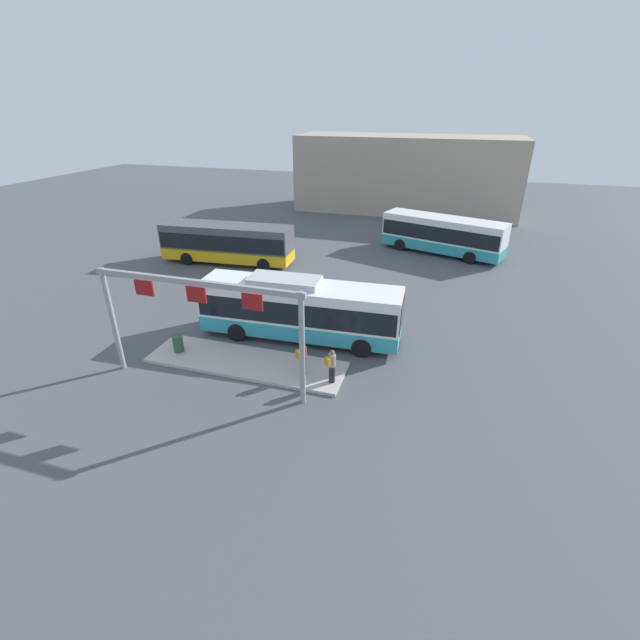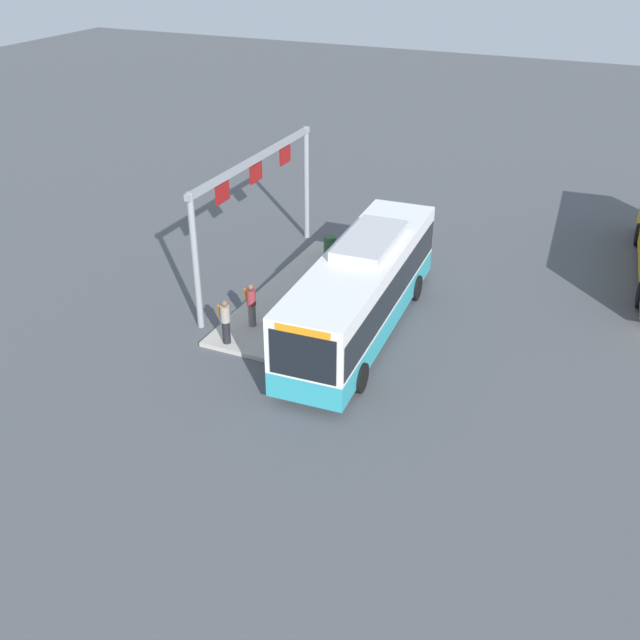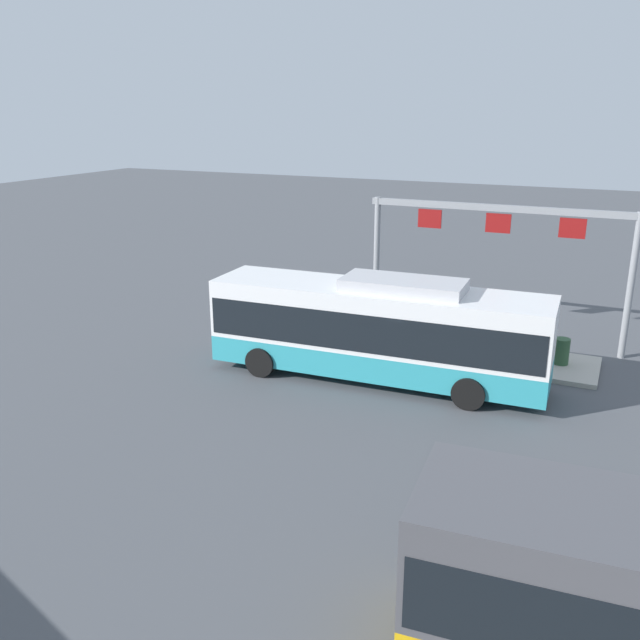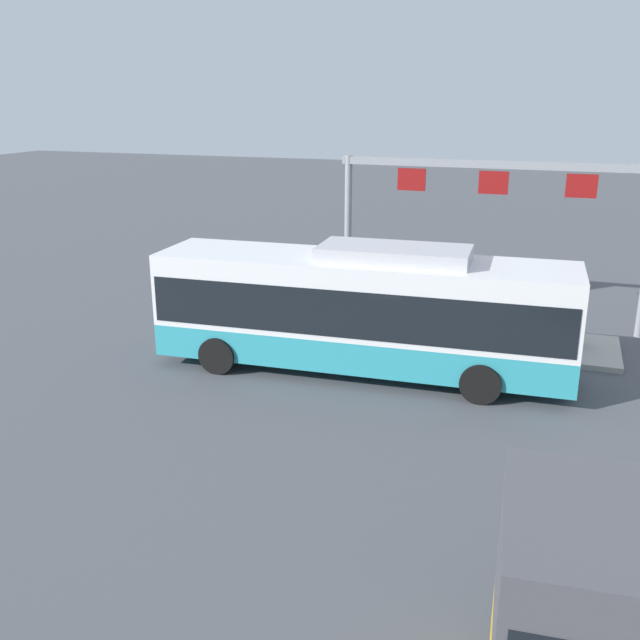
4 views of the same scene
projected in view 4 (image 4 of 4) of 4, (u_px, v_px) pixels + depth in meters
The scene contains 7 objects.
ground_plane at pixel (361, 371), 19.31m from camera, with size 120.00×120.00×0.00m, color #4C4F54.
platform_curb at pixel (444, 336), 21.84m from camera, with size 10.00×2.80×0.16m, color #B2ADA3.
bus_main at pixel (362, 307), 18.76m from camera, with size 10.98×3.04×3.46m.
person_boarding at pixel (309, 288), 23.43m from camera, with size 0.55×0.60×1.67m.
person_waiting_near at pixel (350, 294), 22.78m from camera, with size 0.55×0.60×1.67m.
platform_sign_gantry at pixel (492, 206), 22.33m from camera, with size 9.73×0.24×5.20m.
trash_bin at pixel (575, 331), 20.65m from camera, with size 0.52×0.52×0.90m, color #2D5133.
Camera 4 is at (-4.80, 17.36, 7.17)m, focal length 40.29 mm.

